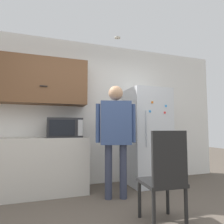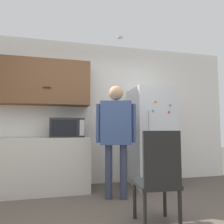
{
  "view_description": "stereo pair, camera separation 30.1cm",
  "coord_description": "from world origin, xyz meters",
  "px_view_note": "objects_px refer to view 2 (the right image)",
  "views": [
    {
      "loc": [
        -0.68,
        -1.77,
        1.04
      ],
      "look_at": [
        0.3,
        1.08,
        1.29
      ],
      "focal_mm": 32.0,
      "sensor_mm": 36.0,
      "label": 1
    },
    {
      "loc": [
        -0.39,
        -1.85,
        1.04
      ],
      "look_at": [
        0.3,
        1.08,
        1.29
      ],
      "focal_mm": 32.0,
      "sensor_mm": 36.0,
      "label": 2
    }
  ],
  "objects_px": {
    "person": "(116,128)",
    "refrigerator": "(152,136)",
    "chair": "(158,175)",
    "microwave": "(67,128)"
  },
  "relations": [
    {
      "from": "person",
      "to": "chair",
      "type": "relative_size",
      "value": 1.67
    },
    {
      "from": "microwave",
      "to": "chair",
      "type": "xyz_separation_m",
      "value": [
        0.94,
        -1.47,
        -0.51
      ]
    },
    {
      "from": "microwave",
      "to": "person",
      "type": "bearing_deg",
      "value": -35.26
    },
    {
      "from": "person",
      "to": "chair",
      "type": "height_order",
      "value": "person"
    },
    {
      "from": "person",
      "to": "refrigerator",
      "type": "distance_m",
      "value": 0.98
    },
    {
      "from": "person",
      "to": "refrigerator",
      "type": "bearing_deg",
      "value": 47.49
    },
    {
      "from": "microwave",
      "to": "chair",
      "type": "distance_m",
      "value": 1.82
    },
    {
      "from": "chair",
      "to": "microwave",
      "type": "bearing_deg",
      "value": -53.28
    },
    {
      "from": "microwave",
      "to": "chair",
      "type": "relative_size",
      "value": 0.54
    },
    {
      "from": "microwave",
      "to": "refrigerator",
      "type": "distance_m",
      "value": 1.55
    }
  ]
}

